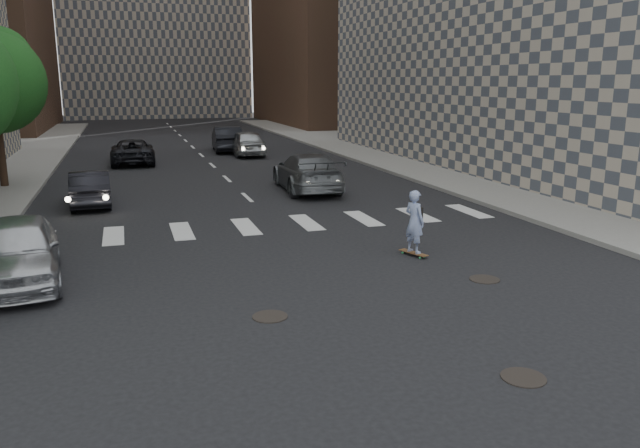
% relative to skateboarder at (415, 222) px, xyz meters
% --- Properties ---
extents(ground, '(160.00, 160.00, 0.00)m').
position_rel_skateboarder_xyz_m(ground, '(-2.61, -4.35, -0.92)').
color(ground, black).
rests_on(ground, ground).
extents(sidewalk_right, '(13.00, 80.00, 0.15)m').
position_rel_skateboarder_xyz_m(sidewalk_right, '(11.89, 15.65, -0.85)').
color(sidewalk_right, gray).
rests_on(sidewalk_right, ground).
extents(manhole_a, '(0.70, 0.70, 0.02)m').
position_rel_skateboarder_xyz_m(manhole_a, '(-1.41, -6.85, -0.91)').
color(manhole_a, black).
rests_on(manhole_a, ground).
extents(manhole_b, '(0.70, 0.70, 0.02)m').
position_rel_skateboarder_xyz_m(manhole_b, '(-4.61, -3.15, -0.91)').
color(manhole_b, black).
rests_on(manhole_b, ground).
extents(manhole_c, '(0.70, 0.70, 0.02)m').
position_rel_skateboarder_xyz_m(manhole_c, '(0.69, -2.35, -0.91)').
color(manhole_c, black).
rests_on(manhole_c, ground).
extents(skateboarder, '(0.59, 0.90, 1.76)m').
position_rel_skateboarder_xyz_m(skateboarder, '(0.00, 0.00, 0.00)').
color(skateboarder, brown).
rests_on(skateboarder, ground).
extents(silver_sedan, '(2.24, 4.62, 1.52)m').
position_rel_skateboarder_xyz_m(silver_sedan, '(-9.61, 0.62, -0.16)').
color(silver_sedan, '#BBBDC2').
rests_on(silver_sedan, ground).
extents(traffic_car_a, '(1.57, 4.01, 1.30)m').
position_rel_skateboarder_xyz_m(traffic_car_a, '(-8.44, 9.81, -0.27)').
color(traffic_car_a, black).
rests_on(traffic_car_a, ground).
extents(traffic_car_b, '(2.50, 5.53, 1.57)m').
position_rel_skateboarder_xyz_m(traffic_car_b, '(0.12, 10.47, -0.14)').
color(traffic_car_b, '#595C60').
rests_on(traffic_car_b, ground).
extents(traffic_car_c, '(2.33, 4.95, 1.37)m').
position_rel_skateboarder_xyz_m(traffic_car_c, '(-6.72, 21.65, -0.24)').
color(traffic_car_c, black).
rests_on(traffic_car_c, ground).
extents(traffic_car_d, '(1.86, 4.61, 1.57)m').
position_rel_skateboarder_xyz_m(traffic_car_d, '(0.04, 23.65, -0.14)').
color(traffic_car_d, '#9DA0A3').
rests_on(traffic_car_d, ground).
extents(traffic_car_e, '(2.05, 4.99, 1.61)m').
position_rel_skateboarder_xyz_m(traffic_car_e, '(-0.73, 26.30, -0.12)').
color(traffic_car_e, black).
rests_on(traffic_car_e, ground).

